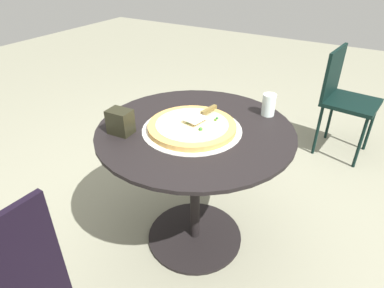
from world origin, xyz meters
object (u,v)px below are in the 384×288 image
at_px(pizza_on_tray, 192,127).
at_px(patio_chair_near, 344,94).
at_px(pizza_server, 202,114).
at_px(drinking_cup, 269,105).
at_px(napkin_dispenser, 120,122).
at_px(patio_table, 195,163).

relative_size(pizza_on_tray, patio_chair_near, 0.57).
distance_m(pizza_server, drinking_cup, 0.36).
height_order(pizza_on_tray, pizza_server, pizza_server).
bearing_deg(pizza_on_tray, napkin_dispenser, 36.01).
height_order(pizza_on_tray, napkin_dispenser, napkin_dispenser).
xyz_separation_m(patio_table, pizza_server, (-0.01, -0.05, 0.26)).
distance_m(napkin_dispenser, patio_chair_near, 1.86).
height_order(pizza_on_tray, patio_chair_near, patio_chair_near).
bearing_deg(patio_chair_near, patio_table, 71.29).
xyz_separation_m(patio_table, napkin_dispenser, (0.28, 0.22, 0.26)).
relative_size(pizza_on_tray, napkin_dispenser, 4.12).
distance_m(patio_table, pizza_on_tray, 0.22).
bearing_deg(drinking_cup, patio_table, 51.96).
bearing_deg(napkin_dispenser, patio_table, 34.66).
bearing_deg(napkin_dispenser, patio_chair_near, 61.75).
relative_size(patio_table, pizza_on_tray, 2.01).
distance_m(patio_table, drinking_cup, 0.48).
height_order(patio_table, pizza_server, pizza_server).
distance_m(pizza_on_tray, pizza_server, 0.09).
bearing_deg(patio_chair_near, drinking_cup, 77.91).
xyz_separation_m(patio_table, pizza_on_tray, (0.01, 0.02, 0.22)).
bearing_deg(patio_table, pizza_on_tray, 73.71).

